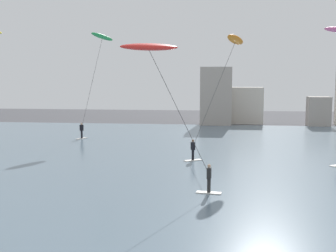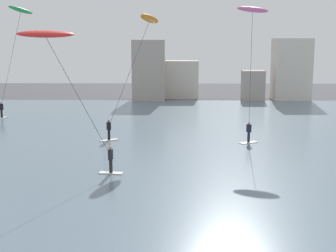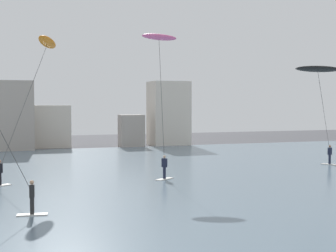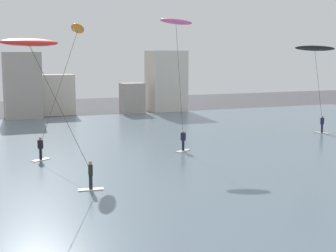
{
  "view_description": "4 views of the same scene",
  "coord_description": "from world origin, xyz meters",
  "px_view_note": "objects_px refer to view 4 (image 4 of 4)",
  "views": [
    {
      "loc": [
        -1.67,
        -0.5,
        6.66
      ],
      "look_at": [
        -3.52,
        16.01,
        4.68
      ],
      "focal_mm": 46.02,
      "sensor_mm": 36.0,
      "label": 1
    },
    {
      "loc": [
        1.79,
        -3.75,
        7.88
      ],
      "look_at": [
        1.5,
        12.77,
        4.81
      ],
      "focal_mm": 50.86,
      "sensor_mm": 36.0,
      "label": 2
    },
    {
      "loc": [
        -3.49,
        -1.17,
        5.39
      ],
      "look_at": [
        1.11,
        12.4,
        4.7
      ],
      "focal_mm": 54.12,
      "sensor_mm": 36.0,
      "label": 3
    },
    {
      "loc": [
        -8.4,
        -3.99,
        7.59
      ],
      "look_at": [
        -1.66,
        12.55,
        5.02
      ],
      "focal_mm": 54.71,
      "sensor_mm": 36.0,
      "label": 4
    }
  ],
  "objects_px": {
    "kitesurfer_orange": "(73,44)",
    "kitesurfer_red": "(36,58)",
    "kitesurfer_black": "(315,55)",
    "kitesurfer_pink": "(177,38)"
  },
  "relations": [
    {
      "from": "kitesurfer_orange",
      "to": "kitesurfer_pink",
      "type": "distance_m",
      "value": 8.24
    },
    {
      "from": "kitesurfer_black",
      "to": "kitesurfer_red",
      "type": "relative_size",
      "value": 1.0
    },
    {
      "from": "kitesurfer_orange",
      "to": "kitesurfer_pink",
      "type": "xyz_separation_m",
      "value": [
        8.22,
        0.16,
        0.55
      ]
    },
    {
      "from": "kitesurfer_red",
      "to": "kitesurfer_pink",
      "type": "relative_size",
      "value": 0.8
    },
    {
      "from": "kitesurfer_orange",
      "to": "kitesurfer_red",
      "type": "xyz_separation_m",
      "value": [
        -4.14,
        -11.18,
        -0.87
      ]
    },
    {
      "from": "kitesurfer_orange",
      "to": "kitesurfer_red",
      "type": "distance_m",
      "value": 11.95
    },
    {
      "from": "kitesurfer_orange",
      "to": "kitesurfer_red",
      "type": "height_order",
      "value": "kitesurfer_orange"
    },
    {
      "from": "kitesurfer_red",
      "to": "kitesurfer_orange",
      "type": "bearing_deg",
      "value": 69.65
    },
    {
      "from": "kitesurfer_black",
      "to": "kitesurfer_pink",
      "type": "relative_size",
      "value": 0.8
    },
    {
      "from": "kitesurfer_red",
      "to": "kitesurfer_pink",
      "type": "height_order",
      "value": "kitesurfer_pink"
    }
  ]
}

